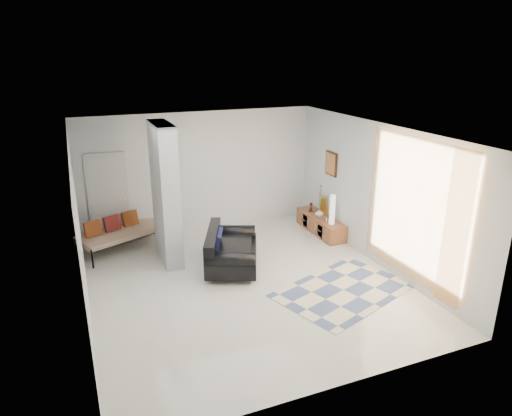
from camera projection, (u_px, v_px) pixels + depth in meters
name	position (u px, v px, depth m)	size (l,w,h in m)	color
floor	(247.00, 283.00, 8.44)	(6.00, 6.00, 0.00)	beige
ceiling	(246.00, 132.00, 7.52)	(6.00, 6.00, 0.00)	white
wall_back	(200.00, 172.00, 10.61)	(6.00, 6.00, 0.00)	silver
wall_front	(338.00, 291.00, 5.35)	(6.00, 6.00, 0.00)	silver
wall_left	(80.00, 235.00, 7.00)	(6.00, 6.00, 0.00)	silver
wall_right	(377.00, 195.00, 8.96)	(6.00, 6.00, 0.00)	silver
partition_column	(165.00, 194.00, 8.99)	(0.35, 1.20, 2.80)	#A5AAAC
hallway_door	(108.00, 199.00, 9.95)	(0.85, 0.06, 2.04)	silver
curtain	(414.00, 211.00, 7.91)	(2.55, 2.55, 0.00)	orange
wall_art	(331.00, 164.00, 10.36)	(0.04, 0.45, 0.55)	#3D2010
media_console	(321.00, 224.00, 10.76)	(0.45, 1.63, 0.80)	brown
loveseat	(229.00, 250.00, 8.97)	(1.48, 1.85, 0.76)	silver
daybed	(122.00, 231.00, 9.77)	(2.04, 1.48, 0.77)	black
area_rug	(343.00, 290.00, 8.18)	(2.37, 1.58, 0.01)	beige
cylinder_lamp	(332.00, 209.00, 10.13)	(0.12, 0.12, 0.67)	beige
bronze_figurine	(311.00, 207.00, 11.00)	(0.11, 0.11, 0.22)	black
vase	(319.00, 213.00, 10.65)	(0.17, 0.17, 0.18)	white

